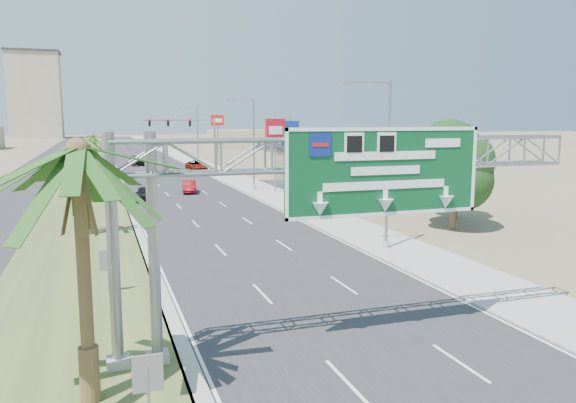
# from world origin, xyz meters

# --- Properties ---
(road) EXTENTS (12.00, 300.00, 0.02)m
(road) POSITION_xyz_m (0.00, 110.00, 0.01)
(road) COLOR #28282B
(road) RESTS_ON ground
(sidewalk_right) EXTENTS (4.00, 300.00, 0.10)m
(sidewalk_right) POSITION_xyz_m (8.50, 110.00, 0.05)
(sidewalk_right) COLOR #9E9B93
(sidewalk_right) RESTS_ON ground
(median_grass) EXTENTS (7.00, 300.00, 0.12)m
(median_grass) POSITION_xyz_m (-10.00, 110.00, 0.06)
(median_grass) COLOR #3C5023
(median_grass) RESTS_ON ground
(opposing_road) EXTENTS (8.00, 300.00, 0.02)m
(opposing_road) POSITION_xyz_m (-17.00, 110.00, 0.01)
(opposing_road) COLOR #28282B
(opposing_road) RESTS_ON ground
(sign_gantry) EXTENTS (16.75, 1.24, 7.50)m
(sign_gantry) POSITION_xyz_m (-1.06, 9.93, 6.06)
(sign_gantry) COLOR gray
(sign_gantry) RESTS_ON ground
(palm_near) EXTENTS (5.70, 5.70, 8.35)m
(palm_near) POSITION_xyz_m (-9.20, 8.00, 6.93)
(palm_near) COLOR brown
(palm_near) RESTS_ON ground
(palm_row_b) EXTENTS (3.99, 3.99, 5.95)m
(palm_row_b) POSITION_xyz_m (-9.50, 32.00, 4.90)
(palm_row_b) COLOR brown
(palm_row_b) RESTS_ON ground
(palm_row_c) EXTENTS (3.99, 3.99, 6.75)m
(palm_row_c) POSITION_xyz_m (-9.50, 48.00, 5.66)
(palm_row_c) COLOR brown
(palm_row_c) RESTS_ON ground
(palm_row_d) EXTENTS (3.99, 3.99, 5.45)m
(palm_row_d) POSITION_xyz_m (-9.50, 66.00, 4.42)
(palm_row_d) COLOR brown
(palm_row_d) RESTS_ON ground
(palm_row_e) EXTENTS (3.99, 3.99, 6.15)m
(palm_row_e) POSITION_xyz_m (-9.50, 85.00, 5.09)
(palm_row_e) COLOR brown
(palm_row_e) RESTS_ON ground
(palm_row_f) EXTENTS (3.99, 3.99, 5.75)m
(palm_row_f) POSITION_xyz_m (-9.50, 110.00, 4.71)
(palm_row_f) COLOR brown
(palm_row_f) RESTS_ON ground
(streetlight_near) EXTENTS (3.27, 0.44, 10.00)m
(streetlight_near) POSITION_xyz_m (7.30, 22.00, 4.69)
(streetlight_near) COLOR gray
(streetlight_near) RESTS_ON ground
(streetlight_mid) EXTENTS (3.27, 0.44, 10.00)m
(streetlight_mid) POSITION_xyz_m (7.30, 52.00, 4.69)
(streetlight_mid) COLOR gray
(streetlight_mid) RESTS_ON ground
(streetlight_far) EXTENTS (3.27, 0.44, 10.00)m
(streetlight_far) POSITION_xyz_m (7.30, 88.00, 4.69)
(streetlight_far) COLOR gray
(streetlight_far) RESTS_ON ground
(signal_mast) EXTENTS (10.28, 0.71, 8.00)m
(signal_mast) POSITION_xyz_m (5.17, 71.97, 4.85)
(signal_mast) COLOR gray
(signal_mast) RESTS_ON ground
(store_building) EXTENTS (18.00, 10.00, 4.00)m
(store_building) POSITION_xyz_m (22.00, 66.00, 2.00)
(store_building) COLOR tan
(store_building) RESTS_ON ground
(oak_near) EXTENTS (4.50, 4.50, 6.80)m
(oak_near) POSITION_xyz_m (15.00, 26.00, 4.53)
(oak_near) COLOR brown
(oak_near) RESTS_ON ground
(oak_far) EXTENTS (3.50, 3.50, 5.60)m
(oak_far) POSITION_xyz_m (18.00, 30.00, 3.82)
(oak_far) COLOR brown
(oak_far) RESTS_ON ground
(median_signback_a) EXTENTS (0.75, 0.08, 2.08)m
(median_signback_a) POSITION_xyz_m (-7.80, 6.00, 1.45)
(median_signback_a) COLOR gray
(median_signback_a) RESTS_ON ground
(median_signback_b) EXTENTS (0.75, 0.08, 2.08)m
(median_signback_b) POSITION_xyz_m (-8.50, 18.00, 1.45)
(median_signback_b) COLOR gray
(median_signback_b) RESTS_ON ground
(tower_distant) EXTENTS (20.00, 16.00, 35.00)m
(tower_distant) POSITION_xyz_m (-32.00, 250.00, 17.50)
(tower_distant) COLOR gray
(tower_distant) RESTS_ON ground
(building_distant_right) EXTENTS (20.00, 12.00, 5.00)m
(building_distant_right) POSITION_xyz_m (30.00, 140.00, 2.50)
(building_distant_right) COLOR tan
(building_distant_right) RESTS_ON ground
(car_left_lane) EXTENTS (2.05, 4.30, 1.42)m
(car_left_lane) POSITION_xyz_m (-4.62, 47.44, 0.71)
(car_left_lane) COLOR black
(car_left_lane) RESTS_ON ground
(car_mid_lane) EXTENTS (1.84, 4.11, 1.31)m
(car_mid_lane) POSITION_xyz_m (0.37, 52.23, 0.66)
(car_mid_lane) COLOR maroon
(car_mid_lane) RESTS_ON ground
(car_right_lane) EXTENTS (2.89, 5.76, 1.56)m
(car_right_lane) POSITION_xyz_m (5.50, 77.74, 0.78)
(car_right_lane) COLOR gray
(car_right_lane) RESTS_ON ground
(car_far) EXTENTS (2.58, 5.53, 1.56)m
(car_far) POSITION_xyz_m (-2.39, 91.34, 0.78)
(car_far) COLOR black
(car_far) RESTS_ON ground
(pole_sign_red_near) EXTENTS (2.38, 1.01, 8.04)m
(pole_sign_red_near) POSITION_xyz_m (9.09, 49.20, 6.24)
(pole_sign_red_near) COLOR gray
(pole_sign_red_near) RESTS_ON ground
(pole_sign_blue) EXTENTS (2.02, 0.56, 7.82)m
(pole_sign_blue) POSITION_xyz_m (11.21, 50.64, 5.80)
(pole_sign_blue) COLOR gray
(pole_sign_blue) RESTS_ON ground
(pole_sign_red_far) EXTENTS (2.20, 0.90, 8.72)m
(pole_sign_red_far) POSITION_xyz_m (11.03, 88.51, 6.90)
(pole_sign_red_far) COLOR gray
(pole_sign_red_far) RESTS_ON ground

